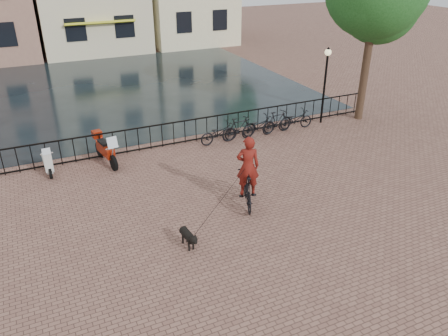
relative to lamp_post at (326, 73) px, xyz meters
name	(u,v)px	position (x,y,z in m)	size (l,w,h in m)	color
ground	(270,252)	(-7.20, -7.60, -2.38)	(100.00, 100.00, 0.00)	brown
canal_water	(123,88)	(-7.20, 9.70, -2.38)	(20.00, 20.00, 0.00)	black
railing	(174,134)	(-7.20, 0.40, -1.87)	(20.00, 0.05, 1.02)	black
lamp_post	(326,73)	(0.00, 0.00, 0.00)	(0.30, 0.30, 3.45)	black
cyclist	(248,175)	(-6.62, -5.10, -1.33)	(1.25, 2.08, 2.75)	black
dog	(188,237)	(-9.14, -6.41, -2.08)	(0.36, 0.90, 0.59)	black
motorcycle	(105,146)	(-10.12, -0.16, -1.68)	(0.79, 2.01, 1.40)	#98200B
scooter	(46,157)	(-12.22, -0.05, -1.76)	(0.43, 1.34, 1.23)	beige
parked_bike_0	(219,133)	(-5.40, -0.20, -1.93)	(0.60, 1.72, 0.90)	black
parked_bike_1	(239,128)	(-4.45, -0.20, -1.88)	(0.47, 1.66, 1.00)	black
parked_bike_2	(258,126)	(-3.50, -0.20, -1.93)	(0.60, 1.72, 0.90)	black
parked_bike_3	(277,122)	(-2.55, -0.20, -1.88)	(0.47, 1.66, 1.00)	black
parked_bike_4	(295,120)	(-1.60, -0.20, -1.93)	(0.60, 1.72, 0.90)	black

